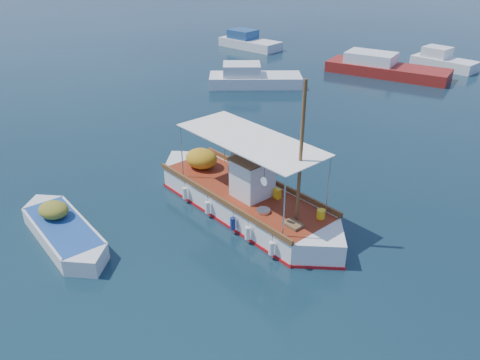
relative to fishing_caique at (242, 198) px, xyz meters
The scene contains 7 objects.
ground 1.16m from the fishing_caique, 46.65° to the right, with size 160.00×160.00×0.00m, color black.
fishing_caique is the anchor object (origin of this frame).
dinghy 6.66m from the fishing_caique, 133.62° to the right, with size 5.15×2.97×1.36m.
bg_boat_nw 16.98m from the fishing_caique, 116.22° to the left, with size 6.81×5.27×1.80m.
bg_boat_n 22.74m from the fishing_caique, 90.18° to the left, with size 9.17×3.22×1.80m.
bg_boat_far_w 29.72m from the fishing_caique, 117.49° to the left, with size 6.45×3.60×1.80m.
bg_boat_far_n 27.38m from the fishing_caique, 82.48° to the left, with size 5.31×3.42×1.80m.
Camera 1 is at (6.80, -13.08, 9.58)m, focal length 35.00 mm.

